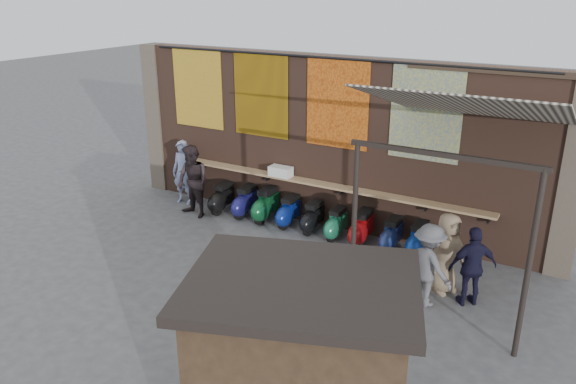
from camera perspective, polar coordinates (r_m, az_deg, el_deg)
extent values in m
plane|color=#474749|center=(11.70, -1.97, -7.60)|extent=(70.00, 70.00, 0.00)
cube|color=brown|center=(13.18, 4.11, 4.98)|extent=(10.00, 0.40, 4.00)
cube|color=#4C4238|center=(16.05, -12.98, 7.31)|extent=(0.50, 0.50, 4.00)
cube|color=#4C4238|center=(11.99, 27.07, 1.18)|extent=(0.50, 0.50, 4.00)
cube|color=#9E7A51|center=(13.13, 3.31, 0.82)|extent=(8.00, 0.32, 0.05)
cube|color=white|center=(13.53, -0.75, 2.11)|extent=(0.55, 0.30, 0.24)
cube|color=#903814|center=(14.66, -9.15, 10.36)|extent=(1.50, 0.02, 2.00)
cube|color=#CA8C0B|center=(13.57, -2.76, 9.80)|extent=(1.50, 0.02, 2.00)
cube|color=#D0661A|center=(12.63, 5.02, 8.94)|extent=(1.50, 0.02, 2.00)
cube|color=#2B489D|center=(11.95, 13.82, 7.78)|extent=(1.50, 0.02, 2.00)
cylinder|color=black|center=(12.59, 3.87, 13.46)|extent=(9.50, 0.06, 0.06)
imported|color=#8896C7|center=(14.98, -10.60, 1.99)|extent=(0.66, 0.46, 1.70)
imported|color=#2B2124|center=(14.03, -9.65, 1.04)|extent=(1.01, 0.87, 1.82)
imported|color=black|center=(10.61, 18.24, -7.20)|extent=(0.93, 0.83, 1.52)
imported|color=#59585E|center=(10.38, 14.07, -7.23)|extent=(1.16, 0.97, 1.56)
imported|color=#856F55|center=(10.89, 15.79, -6.00)|extent=(0.82, 0.92, 1.58)
cube|color=black|center=(6.79, 1.33, -18.69)|extent=(2.66, 2.32, 2.41)
cube|color=black|center=(6.07, 1.43, -9.37)|extent=(2.99, 2.65, 0.12)
cube|color=gold|center=(7.18, 2.46, -11.01)|extent=(1.14, 0.44, 0.50)
cube|color=#473321|center=(7.66, 2.35, -16.56)|extent=(1.78, 0.71, 0.06)
cube|color=beige|center=(10.06, 18.07, 8.29)|extent=(3.20, 3.28, 0.97)
cube|color=#33261C|center=(11.53, 20.06, 11.53)|extent=(3.30, 0.08, 0.12)
cube|color=black|center=(8.74, 15.58, 3.64)|extent=(3.00, 0.08, 0.08)
cylinder|color=black|center=(9.67, 6.71, -3.78)|extent=(0.09, 0.09, 3.10)
cylinder|color=black|center=(9.09, 23.25, -7.08)|extent=(0.09, 0.09, 3.10)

